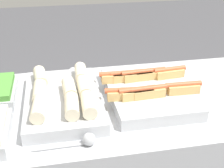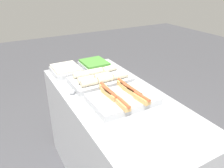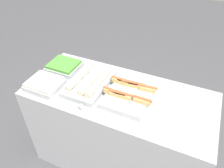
{
  "view_description": "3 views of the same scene",
  "coord_description": "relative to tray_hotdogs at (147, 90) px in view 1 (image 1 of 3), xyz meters",
  "views": [
    {
      "loc": [
        -0.28,
        -1.13,
        1.62
      ],
      "look_at": [
        -0.06,
        0.0,
        1.03
      ],
      "focal_mm": 50.0,
      "sensor_mm": 36.0,
      "label": 1
    },
    {
      "loc": [
        1.25,
        -0.73,
        1.76
      ],
      "look_at": [
        -0.06,
        0.0,
        1.03
      ],
      "focal_mm": 35.0,
      "sensor_mm": 36.0,
      "label": 2
    },
    {
      "loc": [
        0.51,
        -1.26,
        2.15
      ],
      "look_at": [
        -0.06,
        0.0,
        1.03
      ],
      "focal_mm": 35.0,
      "sensor_mm": 36.0,
      "label": 3
    }
  ],
  "objects": [
    {
      "name": "serving_spoon_near",
      "position": [
        -0.3,
        -0.28,
        -0.02
      ],
      "size": [
        0.21,
        0.05,
        0.05
      ],
      "color": "#B2B5BA",
      "rests_on": "counter"
    },
    {
      "name": "tray_hotdogs",
      "position": [
        0.0,
        0.0,
        0.0
      ],
      "size": [
        0.4,
        0.46,
        0.1
      ],
      "color": "#B7BABF",
      "rests_on": "counter"
    },
    {
      "name": "serving_spoon_far",
      "position": [
        -0.31,
        0.28,
        -0.02
      ],
      "size": [
        0.2,
        0.05,
        0.05
      ],
      "color": "#B2B5BA",
      "rests_on": "counter"
    },
    {
      "name": "tray_wraps",
      "position": [
        -0.36,
        -0.01,
        0.0
      ],
      "size": [
        0.3,
        0.5,
        0.1
      ],
      "color": "#B7BABF",
      "rests_on": "counter"
    }
  ]
}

